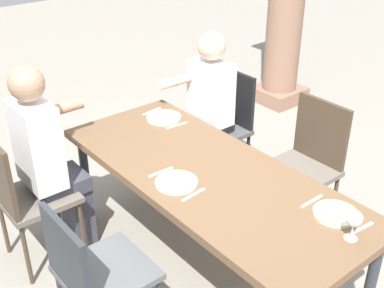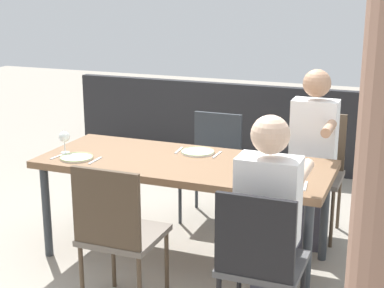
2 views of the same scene
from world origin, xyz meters
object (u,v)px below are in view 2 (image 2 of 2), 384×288
chair_mid_south (213,158)px  plate_2 (77,157)px  dining_table (184,169)px  chair_west_north (260,258)px  chair_west_south (315,165)px  diner_woman_green (312,152)px  diner_man_white (271,216)px  plate_1 (198,152)px  wine_glass_2 (64,137)px  chair_mid_north (117,229)px  plate_0 (281,182)px

chair_mid_south → plate_2: size_ratio=3.75×
dining_table → chair_mid_south: size_ratio=2.32×
chair_west_north → chair_west_south: (-0.00, -1.67, 0.02)m
diner_woman_green → diner_man_white: (-0.00, 1.27, -0.03)m
plate_1 → wine_glass_2: (0.90, 0.35, 0.11)m
diner_man_white → plate_1: size_ratio=5.17×
dining_table → chair_mid_north: 0.85m
chair_west_north → chair_mid_north: (0.85, 0.00, 0.03)m
chair_mid_north → wine_glass_2: size_ratio=5.92×
plate_2 → chair_mid_south: bearing=-121.3°
plate_1 → plate_2: 0.87m
chair_west_south → chair_mid_north: bearing=63.0°
diner_man_white → plate_2: 1.56m
chair_mid_south → diner_woman_green: size_ratio=0.66×
diner_woman_green → plate_0: 0.86m
dining_table → plate_2: plate_2 is taller
chair_mid_north → chair_mid_south: size_ratio=1.08×
chair_west_north → wine_glass_2: 1.84m
chair_west_south → chair_mid_south: (0.85, 0.01, -0.03)m
dining_table → plate_2: (0.73, 0.23, 0.07)m
plate_1 → chair_west_south: bearing=-140.8°
chair_mid_north → chair_mid_south: chair_mid_north is taller
plate_2 → wine_glass_2: 0.22m
plate_1 → chair_mid_south: bearing=-81.0°
diner_woman_green → chair_west_north: bearing=89.9°
plate_0 → dining_table: bearing=-16.8°
chair_mid_south → wine_glass_2: (0.81, 0.96, 0.34)m
wine_glass_2 → chair_west_south: bearing=-149.8°
dining_table → plate_0: (-0.74, 0.22, 0.07)m
chair_west_south → diner_woman_green: 0.26m
dining_table → chair_mid_north: size_ratio=2.15×
diner_woman_green → plate_1: 0.87m
dining_table → plate_0: plate_0 is taller
chair_west_north → diner_woman_green: 1.48m
plate_0 → wine_glass_2: wine_glass_2 is taller
dining_table → plate_2: 0.77m
plate_0 → plate_2: 1.47m
plate_2 → wine_glass_2: bearing=-31.9°
chair_west_south → plate_1: size_ratio=3.86×
chair_west_south → plate_0: bearing=88.2°
diner_woman_green → diner_man_white: 1.27m
chair_mid_north → diner_man_white: bearing=-166.6°
chair_mid_south → diner_man_white: (-0.86, 1.46, 0.17)m
chair_mid_north → plate_0: (-0.82, -0.61, 0.20)m
chair_mid_north → plate_2: size_ratio=4.05×
chair_mid_south → wine_glass_2: wine_glass_2 is taller
plate_2 → chair_west_south: bearing=-144.6°
chair_west_south → wine_glass_2: (1.66, 0.97, 0.31)m
plate_0 → plate_2: bearing=0.3°
chair_west_north → wine_glass_2: (1.66, -0.70, 0.33)m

